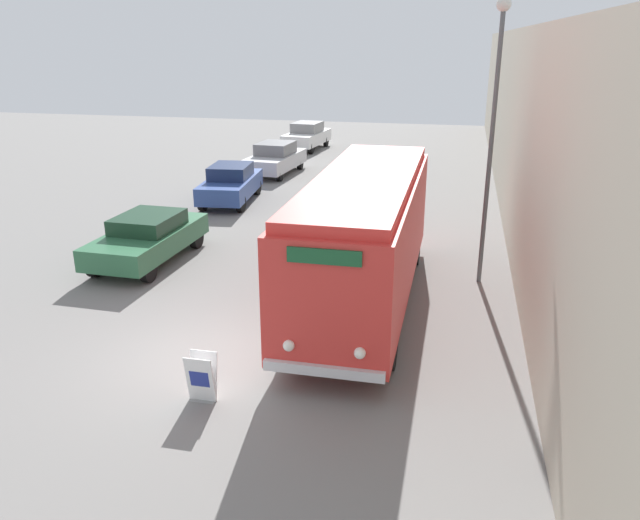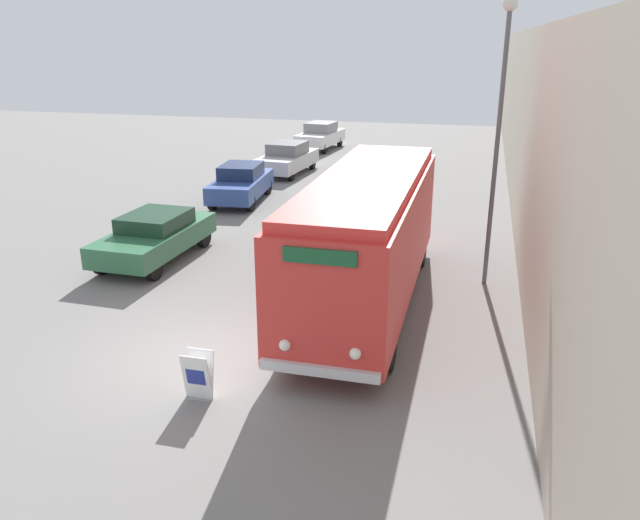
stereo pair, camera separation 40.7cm
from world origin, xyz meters
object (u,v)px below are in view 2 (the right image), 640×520
at_px(sign_board, 198,376).
at_px(parked_car_mid, 241,183).
at_px(parked_car_near, 155,235).
at_px(parked_car_far, 287,158).
at_px(parked_car_distant, 320,136).
at_px(streetlamp, 500,111).
at_px(vintage_bus, 367,234).

relative_size(sign_board, parked_car_mid, 0.21).
height_order(parked_car_near, parked_car_far, parked_car_far).
relative_size(parked_car_far, parked_car_distant, 1.03).
bearing_deg(streetlamp, parked_car_far, 127.06).
distance_m(vintage_bus, parked_car_distant, 23.76).
bearing_deg(vintage_bus, sign_board, -112.91).
bearing_deg(sign_board, vintage_bus, 67.09).
distance_m(streetlamp, parked_car_far, 16.66).
bearing_deg(parked_car_mid, parked_car_distant, 84.49).
xyz_separation_m(parked_car_near, parked_car_distant, (-0.23, 20.93, 0.06)).
bearing_deg(vintage_bus, parked_car_distant, 107.30).
xyz_separation_m(sign_board, parked_car_near, (-4.63, 6.93, 0.30)).
height_order(vintage_bus, parked_car_near, vintage_bus).
bearing_deg(parked_car_far, sign_board, -72.70).
relative_size(parked_car_near, parked_car_distant, 1.03).
height_order(streetlamp, parked_car_far, streetlamp).
distance_m(parked_car_near, parked_car_mid, 7.44).
xyz_separation_m(streetlamp, parked_car_distant, (-9.99, 20.47, -3.86)).
bearing_deg(parked_car_far, parked_car_distant, 96.23).
distance_m(sign_board, parked_car_near, 8.34).
height_order(vintage_bus, sign_board, vintage_bus).
relative_size(parked_car_mid, parked_car_distant, 1.02).
xyz_separation_m(parked_car_mid, parked_car_distant, (-0.10, 13.49, 0.04)).
bearing_deg(parked_car_distant, vintage_bus, -66.96).
relative_size(vintage_bus, parked_car_distant, 2.13).
height_order(sign_board, parked_car_far, parked_car_far).
xyz_separation_m(parked_car_near, parked_car_far, (0.00, 13.38, 0.02)).
xyz_separation_m(streetlamp, parked_car_near, (-9.76, -0.46, -3.92)).
bearing_deg(vintage_bus, parked_car_mid, 127.19).
xyz_separation_m(streetlamp, parked_car_far, (-9.76, 12.93, -3.91)).
distance_m(parked_car_near, parked_car_distant, 20.93).
relative_size(streetlamp, parked_car_mid, 1.64).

